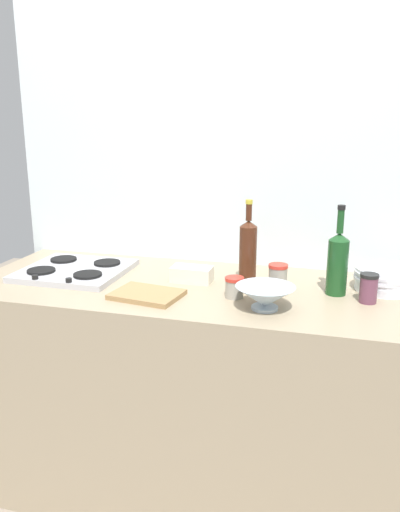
{
  "coord_description": "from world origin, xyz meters",
  "views": [
    {
      "loc": [
        0.5,
        -1.81,
        1.53
      ],
      "look_at": [
        0.0,
        0.0,
        1.02
      ],
      "focal_mm": 35.95,
      "sensor_mm": 36.0,
      "label": 1
    }
  ],
  "objects_px": {
    "mixing_bowl": "(265,297)",
    "condiment_jar_spare": "(369,288)",
    "plate_stack": "(384,279)",
    "wine_bottle_mid_left": "(338,262)",
    "condiment_jar_rear": "(234,287)",
    "cutting_board": "(147,294)",
    "butter_dish": "(192,274)",
    "condiment_jar_front": "(278,279)",
    "stovetop_hob": "(75,270)",
    "wine_bottle_leftmost": "(248,251)"
  },
  "relations": [
    {
      "from": "mixing_bowl",
      "to": "condiment_jar_spare",
      "type": "height_order",
      "value": "condiment_jar_spare"
    },
    {
      "from": "plate_stack",
      "to": "wine_bottle_mid_left",
      "type": "height_order",
      "value": "wine_bottle_mid_left"
    },
    {
      "from": "wine_bottle_mid_left",
      "to": "condiment_jar_spare",
      "type": "bearing_deg",
      "value": -29.6
    },
    {
      "from": "plate_stack",
      "to": "wine_bottle_mid_left",
      "type": "xyz_separation_m",
      "value": [
        -0.17,
        -0.09,
        0.08
      ]
    },
    {
      "from": "condiment_jar_rear",
      "to": "cutting_board",
      "type": "distance_m",
      "value": 0.32
    },
    {
      "from": "butter_dish",
      "to": "condiment_jar_front",
      "type": "bearing_deg",
      "value": -7.84
    },
    {
      "from": "butter_dish",
      "to": "condiment_jar_rear",
      "type": "height_order",
      "value": "condiment_jar_rear"
    },
    {
      "from": "stovetop_hob",
      "to": "cutting_board",
      "type": "relative_size",
      "value": 1.72
    },
    {
      "from": "condiment_jar_spare",
      "to": "cutting_board",
      "type": "xyz_separation_m",
      "value": [
        -0.77,
        -0.15,
        -0.04
      ]
    },
    {
      "from": "wine_bottle_mid_left",
      "to": "stovetop_hob",
      "type": "bearing_deg",
      "value": -178.85
    },
    {
      "from": "plate_stack",
      "to": "cutting_board",
      "type": "relative_size",
      "value": 0.93
    },
    {
      "from": "condiment_jar_front",
      "to": "condiment_jar_rear",
      "type": "relative_size",
      "value": 1.43
    },
    {
      "from": "condiment_jar_front",
      "to": "condiment_jar_spare",
      "type": "height_order",
      "value": "condiment_jar_front"
    },
    {
      "from": "butter_dish",
      "to": "condiment_jar_front",
      "type": "height_order",
      "value": "condiment_jar_front"
    },
    {
      "from": "mixing_bowl",
      "to": "condiment_jar_rear",
      "type": "height_order",
      "value": "mixing_bowl"
    },
    {
      "from": "butter_dish",
      "to": "cutting_board",
      "type": "xyz_separation_m",
      "value": [
        -0.11,
        -0.22,
        -0.02
      ]
    },
    {
      "from": "plate_stack",
      "to": "wine_bottle_mid_left",
      "type": "bearing_deg",
      "value": -152.46
    },
    {
      "from": "stovetop_hob",
      "to": "butter_dish",
      "type": "distance_m",
      "value": 0.5
    },
    {
      "from": "condiment_jar_front",
      "to": "cutting_board",
      "type": "xyz_separation_m",
      "value": [
        -0.45,
        -0.17,
        -0.05
      ]
    },
    {
      "from": "wine_bottle_mid_left",
      "to": "butter_dish",
      "type": "distance_m",
      "value": 0.56
    },
    {
      "from": "plate_stack",
      "to": "cutting_board",
      "type": "bearing_deg",
      "value": -159.86
    },
    {
      "from": "condiment_jar_front",
      "to": "condiment_jar_rear",
      "type": "xyz_separation_m",
      "value": [
        -0.14,
        -0.09,
        -0.02
      ]
    },
    {
      "from": "mixing_bowl",
      "to": "plate_stack",
      "type": "bearing_deg",
      "value": 37.97
    },
    {
      "from": "cutting_board",
      "to": "butter_dish",
      "type": "bearing_deg",
      "value": 63.77
    },
    {
      "from": "wine_bottle_leftmost",
      "to": "condiment_jar_front",
      "type": "relative_size",
      "value": 3.01
    },
    {
      "from": "stovetop_hob",
      "to": "condiment_jar_front",
      "type": "distance_m",
      "value": 0.84
    },
    {
      "from": "stovetop_hob",
      "to": "cutting_board",
      "type": "height_order",
      "value": "stovetop_hob"
    },
    {
      "from": "plate_stack",
      "to": "wine_bottle_leftmost",
      "type": "xyz_separation_m",
      "value": [
        -0.51,
        -0.05,
        0.09
      ]
    },
    {
      "from": "condiment_jar_spare",
      "to": "cutting_board",
      "type": "bearing_deg",
      "value": -168.83
    },
    {
      "from": "stovetop_hob",
      "to": "condiment_jar_rear",
      "type": "relative_size",
      "value": 5.43
    },
    {
      "from": "butter_dish",
      "to": "condiment_jar_spare",
      "type": "xyz_separation_m",
      "value": [
        0.66,
        -0.07,
        0.02
      ]
    },
    {
      "from": "wine_bottle_mid_left",
      "to": "butter_dish",
      "type": "relative_size",
      "value": 2.07
    },
    {
      "from": "cutting_board",
      "to": "condiment_jar_rear",
      "type": "bearing_deg",
      "value": 14.19
    },
    {
      "from": "stovetop_hob",
      "to": "mixing_bowl",
      "type": "height_order",
      "value": "mixing_bowl"
    },
    {
      "from": "condiment_jar_rear",
      "to": "cutting_board",
      "type": "height_order",
      "value": "condiment_jar_rear"
    },
    {
      "from": "wine_bottle_mid_left",
      "to": "cutting_board",
      "type": "bearing_deg",
      "value": -161.96
    },
    {
      "from": "wine_bottle_leftmost",
      "to": "condiment_jar_spare",
      "type": "xyz_separation_m",
      "value": [
        0.45,
        -0.11,
        -0.08
      ]
    },
    {
      "from": "stovetop_hob",
      "to": "cutting_board",
      "type": "xyz_separation_m",
      "value": [
        0.39,
        -0.19,
        -0.01
      ]
    },
    {
      "from": "wine_bottle_leftmost",
      "to": "cutting_board",
      "type": "distance_m",
      "value": 0.43
    },
    {
      "from": "wine_bottle_mid_left",
      "to": "condiment_jar_spare",
      "type": "relative_size",
      "value": 3.15
    },
    {
      "from": "wine_bottle_mid_left",
      "to": "condiment_jar_spare",
      "type": "distance_m",
      "value": 0.14
    },
    {
      "from": "condiment_jar_front",
      "to": "cutting_board",
      "type": "distance_m",
      "value": 0.48
    },
    {
      "from": "stovetop_hob",
      "to": "butter_dish",
      "type": "xyz_separation_m",
      "value": [
        0.5,
        0.02,
        0.02
      ]
    },
    {
      "from": "condiment_jar_rear",
      "to": "butter_dish",
      "type": "bearing_deg",
      "value": 145.0
    },
    {
      "from": "mixing_bowl",
      "to": "condiment_jar_rear",
      "type": "xyz_separation_m",
      "value": [
        -0.12,
        0.09,
        -0.01
      ]
    },
    {
      "from": "plate_stack",
      "to": "wine_bottle_leftmost",
      "type": "bearing_deg",
      "value": -174.63
    },
    {
      "from": "stovetop_hob",
      "to": "cutting_board",
      "type": "distance_m",
      "value": 0.44
    },
    {
      "from": "stovetop_hob",
      "to": "condiment_jar_front",
      "type": "bearing_deg",
      "value": -1.61
    },
    {
      "from": "mixing_bowl",
      "to": "condiment_jar_spare",
      "type": "bearing_deg",
      "value": 25.38
    },
    {
      "from": "mixing_bowl",
      "to": "condiment_jar_spare",
      "type": "relative_size",
      "value": 1.93
    }
  ]
}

